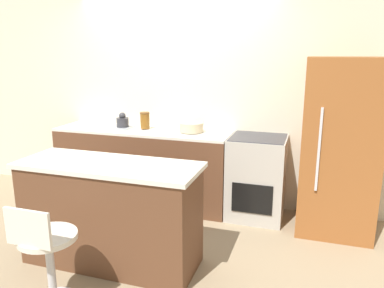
{
  "coord_description": "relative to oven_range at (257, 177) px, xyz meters",
  "views": [
    {
      "loc": [
        1.64,
        -3.76,
        1.87
      ],
      "look_at": [
        0.54,
        -0.37,
        0.99
      ],
      "focal_mm": 35.0,
      "sensor_mm": 36.0,
      "label": 1
    }
  ],
  "objects": [
    {
      "name": "kitchen_island",
      "position": [
        -1.08,
        -1.37,
        -0.0
      ],
      "size": [
        1.61,
        0.6,
        0.94
      ],
      "color": "brown",
      "rests_on": "ground_plane"
    },
    {
      "name": "refrigerator",
      "position": [
        0.84,
        -0.06,
        0.44
      ],
      "size": [
        0.75,
        0.73,
        1.82
      ],
      "color": "#995628",
      "rests_on": "ground_plane"
    },
    {
      "name": "ground_plane",
      "position": [
        -1.09,
        -0.32,
        -0.47
      ],
      "size": [
        14.0,
        14.0,
        0.0
      ],
      "primitive_type": "plane",
      "color": "#998466"
    },
    {
      "name": "kettle",
      "position": [
        -1.71,
        0.05,
        0.55
      ],
      "size": [
        0.15,
        0.15,
        0.18
      ],
      "color": "#333338",
      "rests_on": "back_counter"
    },
    {
      "name": "mixing_bowl",
      "position": [
        -0.8,
        0.05,
        0.53
      ],
      "size": [
        0.28,
        0.28,
        0.11
      ],
      "color": "#C1B28E",
      "rests_on": "back_counter"
    },
    {
      "name": "oven_range",
      "position": [
        0.0,
        0.0,
        0.0
      ],
      "size": [
        0.63,
        0.61,
        0.95
      ],
      "color": "#B7B2A8",
      "rests_on": "ground_plane"
    },
    {
      "name": "stool_chair",
      "position": [
        -1.21,
        -2.09,
        -0.05
      ],
      "size": [
        0.42,
        0.42,
        0.85
      ],
      "color": "#B7B7BC",
      "rests_on": "ground_plane"
    },
    {
      "name": "wall_back",
      "position": [
        -1.09,
        0.33,
        0.83
      ],
      "size": [
        8.0,
        0.06,
        2.6
      ],
      "color": "beige",
      "rests_on": "ground_plane"
    },
    {
      "name": "canister_jar",
      "position": [
        -1.4,
        0.05,
        0.58
      ],
      "size": [
        0.12,
        0.12,
        0.2
      ],
      "color": "brown",
      "rests_on": "back_counter"
    },
    {
      "name": "back_counter",
      "position": [
        -1.42,
        0.0,
        -0.0
      ],
      "size": [
        2.19,
        0.59,
        0.95
      ],
      "color": "brown",
      "rests_on": "ground_plane"
    }
  ]
}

